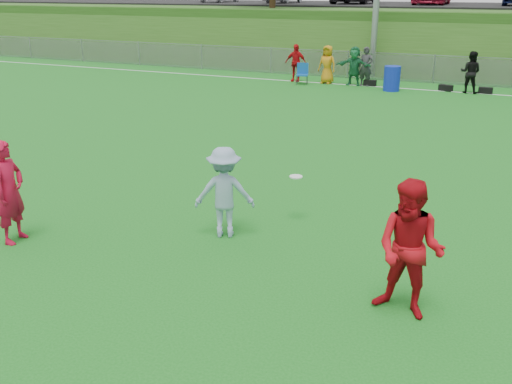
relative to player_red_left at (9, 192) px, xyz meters
The scene contains 13 objects.
ground 4.35m from the player_red_left, ahead, with size 120.00×120.00×0.00m, color #156517.
sideline_far 19.11m from the player_red_left, 77.27° to the left, with size 60.00×0.10×0.01m, color white.
fence 21.05m from the player_red_left, 78.47° to the left, with size 58.00×0.06×1.30m.
berm 31.91m from the player_red_left, 82.42° to the left, with size 120.00×18.00×3.00m, color #275016.
parking_lot 33.95m from the player_red_left, 82.87° to the left, with size 120.00×12.00×0.10m, color black.
spectator_row 18.68m from the player_red_left, 85.54° to the left, with size 8.59×0.75×1.69m.
gear_bags 19.51m from the player_red_left, 73.87° to the left, with size 7.13×0.45×0.26m.
player_red_left is the anchor object (origin of this frame).
player_red_center 6.58m from the player_red_left, ahead, with size 0.91×0.71×1.88m, color #B80C16.
player_blue 3.61m from the player_red_left, 27.47° to the left, with size 1.04×0.60×1.61m, color #8BA5C1.
frisbee 4.97m from the player_red_left, 34.42° to the left, with size 0.24×0.24×0.02m.
recycling_bin 18.08m from the player_red_left, 80.84° to the left, with size 0.69×0.69×1.03m, color #1128B9.
camp_chair 18.02m from the player_red_left, 93.70° to the left, with size 0.63×0.64×0.93m.
Camera 1 is at (3.25, -7.18, 4.14)m, focal length 40.00 mm.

